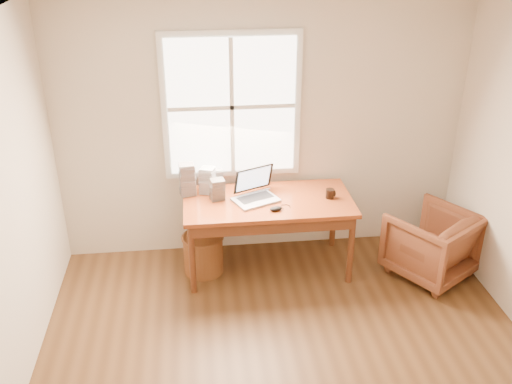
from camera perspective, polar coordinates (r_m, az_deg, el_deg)
room_shell at (r=3.70m, az=4.36°, el=-4.36°), size 4.04×4.54×2.64m
desk at (r=5.40m, az=1.22°, el=-0.98°), size 1.60×0.80×0.04m
armchair at (r=5.76m, az=17.12°, el=-4.97°), size 0.99×1.00×0.66m
wicker_stool at (r=5.63m, az=-5.28°, el=-6.20°), size 0.44×0.44×0.38m
laptop at (r=5.30m, az=-0.04°, el=0.69°), size 0.59×0.60×0.33m
mouse at (r=5.20m, az=2.00°, el=-1.68°), size 0.12×0.09×0.04m
coffee_mug at (r=5.46m, az=7.40°, el=-0.16°), size 0.10×0.10×0.09m
cd_stack_a at (r=5.50m, az=-4.88°, el=1.17°), size 0.17×0.16×0.26m
cd_stack_b at (r=5.38m, az=-3.89°, el=0.24°), size 0.15×0.13×0.20m
cd_stack_c at (r=5.47m, az=-6.86°, el=1.23°), size 0.16×0.14×0.32m
cd_stack_d at (r=5.64m, az=-4.17°, el=1.43°), size 0.17×0.16×0.19m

